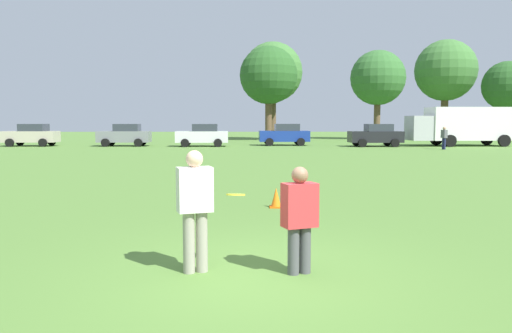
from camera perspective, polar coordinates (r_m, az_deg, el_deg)
ground_plane at (r=6.93m, az=-0.20°, el=-12.29°), size 174.30×174.30×0.00m
player_thrower at (r=6.88m, az=-7.00°, el=-4.29°), size 0.53×0.40×1.69m
player_defender at (r=6.82m, az=5.00°, el=-5.51°), size 0.52×0.41×1.47m
frisbee at (r=7.04m, az=-2.34°, el=-3.23°), size 0.27×0.27×0.07m
traffic_cone at (r=12.04m, az=2.31°, el=-3.62°), size 0.32×0.32×0.48m
parked_car_near_left at (r=44.81m, az=-24.28°, el=3.32°), size 4.26×2.33×1.82m
parked_car_mid_left at (r=42.31m, az=-14.76°, el=3.52°), size 4.26×2.33×1.82m
parked_car_center at (r=40.68m, az=-6.11°, el=3.60°), size 4.26×2.33×1.82m
parked_car_mid_right at (r=42.22m, az=3.30°, el=3.68°), size 4.26×2.33×1.82m
parked_car_near_right at (r=41.48m, az=13.56°, el=3.52°), size 4.26×2.33×1.82m
box_truck at (r=44.52m, az=22.52°, el=4.44°), size 8.58×3.20×3.18m
bystander_sideline_watcher at (r=38.62m, az=20.70°, el=3.21°), size 0.37×0.50×1.65m
tree_west_maple at (r=53.40m, az=1.45°, el=10.36°), size 6.11×6.11×9.92m
tree_center_elm at (r=55.98m, az=1.92°, el=10.69°), size 6.60×6.60×10.73m
tree_east_birch at (r=57.61m, az=13.76°, el=9.79°), size 6.06×6.06×9.85m
tree_east_oak at (r=61.56m, az=20.87°, el=10.19°), size 6.91×6.91×11.23m
tree_far_east_pine at (r=59.68m, az=26.79°, el=8.23°), size 5.15×5.15×8.36m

